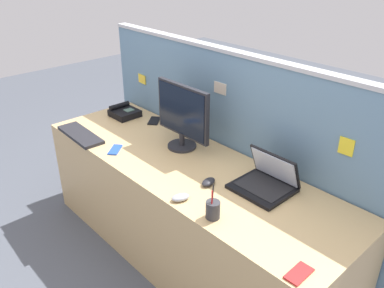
# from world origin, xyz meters

# --- Properties ---
(ground_plane) EXTENTS (10.00, 10.00, 0.00)m
(ground_plane) POSITION_xyz_m (0.00, 0.00, 0.00)
(ground_plane) COLOR #4C515B
(desk) EXTENTS (2.25, 0.71, 0.72)m
(desk) POSITION_xyz_m (0.00, 0.00, 0.36)
(desk) COLOR tan
(desk) RESTS_ON ground_plane
(cubicle_divider) EXTENTS (2.44, 0.08, 1.36)m
(cubicle_divider) POSITION_xyz_m (-0.00, 0.40, 0.68)
(cubicle_divider) COLOR #6084A3
(cubicle_divider) RESTS_ON ground_plane
(desktop_monitor) EXTENTS (0.46, 0.19, 0.43)m
(desktop_monitor) POSITION_xyz_m (-0.19, 0.14, 0.95)
(desktop_monitor) COLOR #232328
(desktop_monitor) RESTS_ON desk
(laptop) EXTENTS (0.31, 0.28, 0.20)m
(laptop) POSITION_xyz_m (0.50, 0.15, 0.76)
(laptop) COLOR black
(laptop) RESTS_ON desk
(desk_phone) EXTENTS (0.20, 0.19, 0.09)m
(desk_phone) POSITION_xyz_m (-0.90, 0.15, 0.75)
(desk_phone) COLOR black
(desk_phone) RESTS_ON desk
(keyboard_main) EXTENTS (0.45, 0.17, 0.02)m
(keyboard_main) POSITION_xyz_m (-0.80, -0.29, 0.73)
(keyboard_main) COLOR #232328
(keyboard_main) RESTS_ON desk
(computer_mouse_right_hand) EXTENTS (0.09, 0.11, 0.03)m
(computer_mouse_right_hand) POSITION_xyz_m (0.27, -0.28, 0.73)
(computer_mouse_right_hand) COLOR #9EA0A8
(computer_mouse_right_hand) RESTS_ON desk
(computer_mouse_left_hand) EXTENTS (0.08, 0.11, 0.03)m
(computer_mouse_left_hand) POSITION_xyz_m (0.26, -0.06, 0.73)
(computer_mouse_left_hand) COLOR #232328
(computer_mouse_left_hand) RESTS_ON desk
(pen_cup) EXTENTS (0.07, 0.07, 0.18)m
(pen_cup) POSITION_xyz_m (0.49, -0.26, 0.77)
(pen_cup) COLOR #333338
(pen_cup) RESTS_ON desk
(cell_phone_red_case) EXTENTS (0.07, 0.13, 0.01)m
(cell_phone_red_case) POSITION_xyz_m (1.01, -0.27, 0.72)
(cell_phone_red_case) COLOR #B22323
(cell_phone_red_case) RESTS_ON desk
(cell_phone_black_slab) EXTENTS (0.15, 0.16, 0.01)m
(cell_phone_black_slab) POSITION_xyz_m (-0.66, 0.26, 0.72)
(cell_phone_black_slab) COLOR black
(cell_phone_black_slab) RESTS_ON desk
(cell_phone_blue_case) EXTENTS (0.14, 0.15, 0.01)m
(cell_phone_blue_case) POSITION_xyz_m (-0.45, -0.23, 0.72)
(cell_phone_blue_case) COLOR blue
(cell_phone_blue_case) RESTS_ON desk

